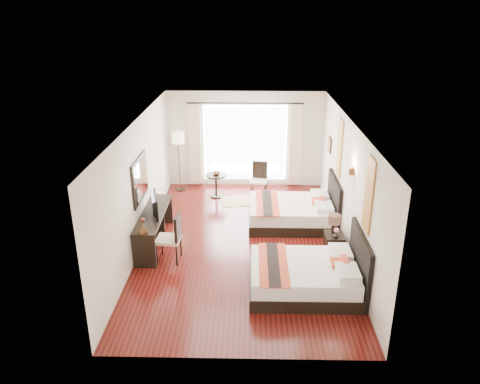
{
  "coord_description": "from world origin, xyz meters",
  "views": [
    {
      "loc": [
        0.15,
        -9.44,
        5.01
      ],
      "look_at": [
        -0.06,
        0.14,
        1.19
      ],
      "focal_mm": 35.0,
      "sensor_mm": 36.0,
      "label": 1
    }
  ],
  "objects_px": {
    "console_desk": "(154,228)",
    "table_lamp": "(334,221)",
    "side_table": "(216,186)",
    "bed_near": "(308,275)",
    "floor_lamp": "(178,142)",
    "bed_far": "(294,212)",
    "television": "(152,205)",
    "fruit_bowl": "(216,174)",
    "window_chair": "(259,186)",
    "desk_chair": "(170,247)",
    "nightstand": "(334,245)",
    "vase": "(336,234)"
  },
  "relations": [
    {
      "from": "bed_near",
      "to": "television",
      "type": "height_order",
      "value": "television"
    },
    {
      "from": "nightstand",
      "to": "television",
      "type": "distance_m",
      "value": 4.02
    },
    {
      "from": "table_lamp",
      "to": "bed_far",
      "type": "bearing_deg",
      "value": 114.94
    },
    {
      "from": "console_desk",
      "to": "fruit_bowl",
      "type": "relative_size",
      "value": 10.48
    },
    {
      "from": "floor_lamp",
      "to": "window_chair",
      "type": "bearing_deg",
      "value": -9.54
    },
    {
      "from": "table_lamp",
      "to": "desk_chair",
      "type": "distance_m",
      "value": 3.51
    },
    {
      "from": "desk_chair",
      "to": "side_table",
      "type": "bearing_deg",
      "value": -96.91
    },
    {
      "from": "side_table",
      "to": "fruit_bowl",
      "type": "height_order",
      "value": "fruit_bowl"
    },
    {
      "from": "bed_near",
      "to": "floor_lamp",
      "type": "xyz_separation_m",
      "value": [
        -3.14,
        5.09,
        1.16
      ]
    },
    {
      "from": "vase",
      "to": "table_lamp",
      "type": "bearing_deg",
      "value": 95.15
    },
    {
      "from": "window_chair",
      "to": "vase",
      "type": "bearing_deg",
      "value": 32.86
    },
    {
      "from": "bed_far",
      "to": "floor_lamp",
      "type": "distance_m",
      "value": 3.99
    },
    {
      "from": "console_desk",
      "to": "desk_chair",
      "type": "xyz_separation_m",
      "value": [
        0.48,
        -0.76,
        -0.06
      ]
    },
    {
      "from": "bed_near",
      "to": "vase",
      "type": "xyz_separation_m",
      "value": [
        0.7,
        1.2,
        0.26
      ]
    },
    {
      "from": "side_table",
      "to": "window_chair",
      "type": "distance_m",
      "value": 1.2
    },
    {
      "from": "nightstand",
      "to": "side_table",
      "type": "xyz_separation_m",
      "value": [
        -2.77,
        3.25,
        0.09
      ]
    },
    {
      "from": "desk_chair",
      "to": "fruit_bowl",
      "type": "xyz_separation_m",
      "value": [
        0.72,
        3.56,
        0.36
      ]
    },
    {
      "from": "nightstand",
      "to": "table_lamp",
      "type": "height_order",
      "value": "table_lamp"
    },
    {
      "from": "nightstand",
      "to": "window_chair",
      "type": "bearing_deg",
      "value": 115.09
    },
    {
      "from": "table_lamp",
      "to": "floor_lamp",
      "type": "xyz_separation_m",
      "value": [
        -3.83,
        3.68,
        0.68
      ]
    },
    {
      "from": "nightstand",
      "to": "bed_far",
      "type": "bearing_deg",
      "value": 114.91
    },
    {
      "from": "side_table",
      "to": "table_lamp",
      "type": "bearing_deg",
      "value": -49.39
    },
    {
      "from": "console_desk",
      "to": "desk_chair",
      "type": "height_order",
      "value": "desk_chair"
    },
    {
      "from": "bed_far",
      "to": "television",
      "type": "xyz_separation_m",
      "value": [
        -3.22,
        -1.23,
        0.68
      ]
    },
    {
      "from": "desk_chair",
      "to": "fruit_bowl",
      "type": "distance_m",
      "value": 3.65
    },
    {
      "from": "desk_chair",
      "to": "side_table",
      "type": "relative_size",
      "value": 1.6
    },
    {
      "from": "television",
      "to": "bed_near",
      "type": "bearing_deg",
      "value": -131.35
    },
    {
      "from": "floor_lamp",
      "to": "vase",
      "type": "bearing_deg",
      "value": -45.35
    },
    {
      "from": "vase",
      "to": "bed_near",
      "type": "bearing_deg",
      "value": -120.35
    },
    {
      "from": "window_chair",
      "to": "nightstand",
      "type": "bearing_deg",
      "value": 33.93
    },
    {
      "from": "bed_far",
      "to": "console_desk",
      "type": "bearing_deg",
      "value": -161.07
    },
    {
      "from": "nightstand",
      "to": "vase",
      "type": "distance_m",
      "value": 0.36
    },
    {
      "from": "desk_chair",
      "to": "side_table",
      "type": "height_order",
      "value": "desk_chair"
    },
    {
      "from": "bed_far",
      "to": "side_table",
      "type": "height_order",
      "value": "bed_far"
    },
    {
      "from": "bed_near",
      "to": "console_desk",
      "type": "relative_size",
      "value": 0.94
    },
    {
      "from": "television",
      "to": "desk_chair",
      "type": "bearing_deg",
      "value": -158.31
    },
    {
      "from": "vase",
      "to": "window_chair",
      "type": "distance_m",
      "value": 3.85
    },
    {
      "from": "bed_near",
      "to": "fruit_bowl",
      "type": "relative_size",
      "value": 9.9
    },
    {
      "from": "bed_near",
      "to": "nightstand",
      "type": "xyz_separation_m",
      "value": [
        0.7,
        1.36,
        -0.07
      ]
    },
    {
      "from": "vase",
      "to": "desk_chair",
      "type": "height_order",
      "value": "desk_chair"
    },
    {
      "from": "desk_chair",
      "to": "window_chair",
      "type": "distance_m",
      "value": 4.14
    },
    {
      "from": "nightstand",
      "to": "television",
      "type": "xyz_separation_m",
      "value": [
        -3.94,
        0.31,
        0.75
      ]
    },
    {
      "from": "bed_near",
      "to": "table_lamp",
      "type": "relative_size",
      "value": 5.02
    },
    {
      "from": "vase",
      "to": "television",
      "type": "distance_m",
      "value": 3.99
    },
    {
      "from": "console_desk",
      "to": "desk_chair",
      "type": "distance_m",
      "value": 0.9
    },
    {
      "from": "console_desk",
      "to": "table_lamp",
      "type": "bearing_deg",
      "value": -5.56
    },
    {
      "from": "television",
      "to": "fruit_bowl",
      "type": "xyz_separation_m",
      "value": [
        1.18,
        2.93,
        -0.3
      ]
    },
    {
      "from": "table_lamp",
      "to": "floor_lamp",
      "type": "height_order",
      "value": "floor_lamp"
    },
    {
      "from": "fruit_bowl",
      "to": "window_chair",
      "type": "xyz_separation_m",
      "value": [
        1.19,
        0.1,
        -0.39
      ]
    },
    {
      "from": "bed_near",
      "to": "window_chair",
      "type": "xyz_separation_m",
      "value": [
        -0.86,
        4.71,
        -0.01
      ]
    }
  ]
}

